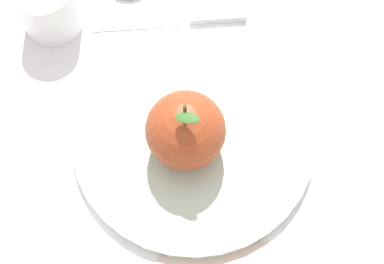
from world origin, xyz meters
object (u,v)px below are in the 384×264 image
cup (47,5)px  dinner_plate (192,136)px  knife (185,19)px  apple (186,130)px

cup → dinner_plate: bearing=35.6°
cup → knife: cup is taller
dinner_plate → knife: dinner_plate is taller
dinner_plate → apple: 0.05m
dinner_plate → cup: (-0.18, -0.13, 0.03)m
dinner_plate → knife: bearing=171.0°
cup → knife: bearing=79.3°
cup → knife: (0.03, 0.16, -0.03)m
dinner_plate → knife: size_ratio=1.42×
apple → knife: size_ratio=0.53×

